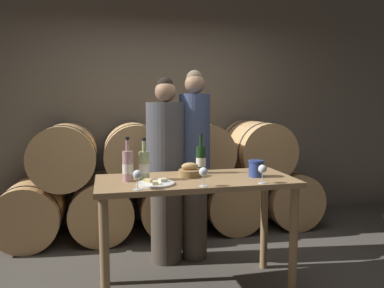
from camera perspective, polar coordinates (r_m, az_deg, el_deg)
stone_wall_back at (r=4.73m, az=-5.01°, el=7.87°), size 10.00×0.12×3.20m
barrel_stack at (r=4.29m, az=-3.88°, el=-5.54°), size 3.58×0.84×1.26m
tasting_table at (r=2.89m, az=0.58°, el=-7.97°), size 1.50×0.65×0.90m
person_left at (r=3.44m, az=-4.00°, el=-3.92°), size 0.35×0.35×1.70m
person_right at (r=3.49m, az=0.40°, el=-2.82°), size 0.28×0.28×1.77m
wine_bottle_red at (r=3.05m, az=1.37°, el=-2.36°), size 0.08×0.08×0.33m
wine_bottle_white at (r=2.81m, az=-7.31°, el=-3.27°), size 0.08×0.08×0.32m
wine_bottle_rose at (r=2.78m, az=-9.76°, el=-3.30°), size 0.08×0.08×0.33m
blue_crock at (r=2.96m, az=9.72°, el=-3.60°), size 0.12×0.12×0.13m
bread_basket at (r=2.94m, az=-0.32°, el=-4.15°), size 0.18×0.18×0.11m
cheese_plate at (r=2.67m, az=-5.59°, el=-5.98°), size 0.27×0.27×0.04m
wine_glass_far_left at (r=2.51m, az=-8.32°, el=-4.77°), size 0.06×0.06×0.13m
wine_glass_left at (r=2.58m, az=1.74°, el=-4.38°), size 0.06×0.06×0.13m
wine_glass_center at (r=2.73m, az=10.69°, el=-3.90°), size 0.06×0.06×0.13m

